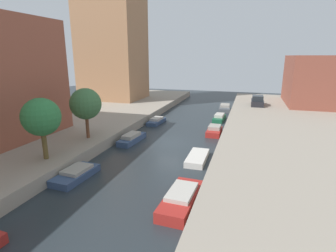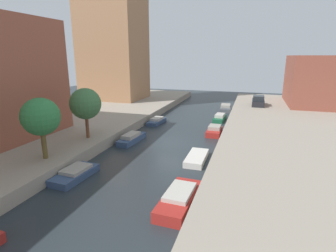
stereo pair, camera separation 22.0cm
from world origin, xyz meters
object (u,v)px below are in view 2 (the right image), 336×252
at_px(moored_boat_left_1, 75,174).
at_px(moored_boat_right_1, 179,199).
at_px(parked_car, 258,101).
at_px(moored_boat_right_5, 225,108).
at_px(moored_boat_right_2, 197,158).
at_px(moored_boat_left_3, 157,121).
at_px(low_block_right, 323,81).
at_px(moored_boat_right_3, 214,131).
at_px(apartment_tower_far, 112,25).
at_px(moored_boat_left_2, 132,138).
at_px(street_tree_1, 41,117).
at_px(moored_boat_right_4, 220,118).
at_px(street_tree_2, 85,104).

height_order(moored_boat_left_1, moored_boat_right_1, moored_boat_right_1).
distance_m(parked_car, moored_boat_right_5, 5.05).
bearing_deg(moored_boat_right_2, moored_boat_left_3, 124.52).
relative_size(low_block_right, moored_boat_right_3, 4.03).
relative_size(low_block_right, moored_boat_left_3, 3.50).
bearing_deg(moored_boat_right_2, moored_boat_right_5, 89.57).
relative_size(parked_car, moored_boat_right_5, 0.96).
xyz_separation_m(apartment_tower_far, moored_boat_right_5, (19.77, -0.61, -13.11)).
bearing_deg(moored_boat_left_1, apartment_tower_far, 112.88).
xyz_separation_m(moored_boat_left_2, moored_boat_right_5, (7.47, 19.01, 0.04)).
relative_size(parked_car, moored_boat_right_2, 1.10).
relative_size(apartment_tower_far, low_block_right, 2.00).
relative_size(low_block_right, street_tree_1, 2.72).
distance_m(moored_boat_left_1, moored_boat_right_1, 8.13).
distance_m(moored_boat_left_3, moored_boat_right_2, 13.19).
bearing_deg(low_block_right, apartment_tower_far, -173.49).
xyz_separation_m(street_tree_1, moored_boat_right_4, (10.60, 20.27, -3.81)).
bearing_deg(low_block_right, street_tree_1, -128.08).
height_order(street_tree_1, moored_boat_left_3, street_tree_1).
bearing_deg(moored_boat_right_4, street_tree_2, -125.68).
height_order(parked_car, moored_boat_right_1, parked_car).
relative_size(street_tree_2, moored_boat_left_2, 1.13).
distance_m(low_block_right, moored_boat_left_2, 32.28).
height_order(street_tree_1, parked_car, street_tree_1).
bearing_deg(moored_boat_right_2, moored_boat_right_1, -86.80).
distance_m(street_tree_1, moored_boat_right_4, 23.19).
height_order(moored_boat_right_1, moored_boat_right_5, moored_boat_right_5).
height_order(low_block_right, moored_boat_left_3, low_block_right).
xyz_separation_m(moored_boat_left_1, moored_boat_right_1, (8.04, -1.18, 0.08)).
bearing_deg(moored_boat_left_2, street_tree_2, -139.11).
xyz_separation_m(moored_boat_left_3, moored_boat_right_1, (7.86, -17.82, 0.09)).
bearing_deg(street_tree_1, parked_car, 60.89).
height_order(low_block_right, parked_car, low_block_right).
height_order(low_block_right, street_tree_2, low_block_right).
xyz_separation_m(parked_car, moored_boat_right_5, (-4.86, -0.60, -1.24)).
bearing_deg(moored_boat_right_4, moored_boat_left_3, -151.82).
bearing_deg(street_tree_1, moored_boat_left_2, 68.89).
height_order(moored_boat_right_3, moored_boat_right_5, moored_boat_right_3).
bearing_deg(street_tree_2, moored_boat_right_2, -0.90).
relative_size(low_block_right, parked_car, 3.08).
bearing_deg(street_tree_1, moored_boat_right_4, 62.38).
distance_m(apartment_tower_far, low_block_right, 35.32).
height_order(street_tree_2, moored_boat_right_1, street_tree_2).
bearing_deg(street_tree_1, moored_boat_right_2, 26.96).
relative_size(parked_car, moored_boat_left_2, 0.98).
relative_size(low_block_right, moored_boat_left_2, 3.03).
xyz_separation_m(moored_boat_left_3, moored_boat_right_4, (7.59, 4.06, 0.06)).
distance_m(moored_boat_right_3, moored_boat_right_4, 6.85).
relative_size(street_tree_2, parked_car, 1.15).
height_order(street_tree_2, moored_boat_right_3, street_tree_2).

